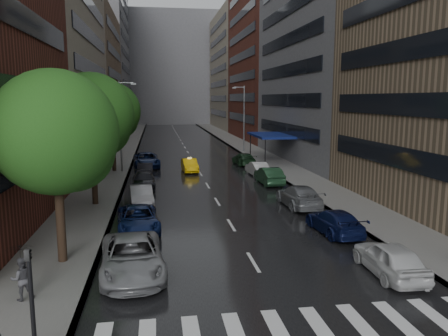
{
  "coord_description": "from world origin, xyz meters",
  "views": [
    {
      "loc": [
        -4.25,
        -14.67,
        7.44
      ],
      "look_at": [
        0.0,
        12.78,
        3.0
      ],
      "focal_mm": 35.0,
      "sensor_mm": 36.0,
      "label": 1
    }
  ],
  "objects": [
    {
      "name": "taxi",
      "position": [
        -0.98,
        29.41,
        0.67
      ],
      "size": [
        1.63,
        4.14,
        1.34
      ],
      "primitive_type": "imported",
      "rotation": [
        0.0,
        0.0,
        0.05
      ],
      "color": "yellow",
      "rests_on": "ground"
    },
    {
      "name": "buildings_left",
      "position": [
        -15.0,
        58.79,
        15.99
      ],
      "size": [
        8.0,
        108.0,
        38.0
      ],
      "color": "maroon",
      "rests_on": "ground"
    },
    {
      "name": "building_far",
      "position": [
        0.0,
        118.0,
        16.0
      ],
      "size": [
        40.0,
        14.0,
        32.0
      ],
      "primitive_type": "cube",
      "color": "slate",
      "rests_on": "ground"
    },
    {
      "name": "crosswalk",
      "position": [
        0.2,
        -2.0,
        0.01
      ],
      "size": [
        13.15,
        2.8,
        0.01
      ],
      "color": "silver",
      "rests_on": "ground"
    },
    {
      "name": "ground",
      "position": [
        0.0,
        0.0,
        0.0
      ],
      "size": [
        220.0,
        220.0,
        0.0
      ],
      "primitive_type": "plane",
      "color": "gray",
      "rests_on": "ground"
    },
    {
      "name": "parked_cars_left",
      "position": [
        -5.4,
        17.99,
        0.74
      ],
      "size": [
        3.14,
        35.66,
        1.6
      ],
      "color": "gray",
      "rests_on": "ground"
    },
    {
      "name": "buildings_right",
      "position": [
        15.0,
        56.7,
        15.03
      ],
      "size": [
        8.05,
        109.1,
        36.0
      ],
      "color": "#937A5B",
      "rests_on": "ground"
    },
    {
      "name": "awning",
      "position": [
        8.98,
        35.0,
        3.13
      ],
      "size": [
        4.0,
        8.0,
        3.12
      ],
      "color": "navy",
      "rests_on": "sidewalk_right"
    },
    {
      "name": "street_lamp_right",
      "position": [
        7.72,
        45.0,
        4.89
      ],
      "size": [
        1.74,
        0.22,
        9.0
      ],
      "color": "gray",
      "rests_on": "sidewalk_right"
    },
    {
      "name": "sidewalk_left",
      "position": [
        -9.0,
        50.0,
        0.07
      ],
      "size": [
        4.0,
        140.0,
        0.15
      ],
      "primitive_type": "cube",
      "color": "gray",
      "rests_on": "ground"
    },
    {
      "name": "tree_far",
      "position": [
        -8.6,
        30.48,
        6.19
      ],
      "size": [
        5.67,
        5.67,
        9.04
      ],
      "color": "#382619",
      "rests_on": "ground"
    },
    {
      "name": "tree_mid",
      "position": [
        -8.6,
        16.14,
        6.3
      ],
      "size": [
        5.78,
        5.78,
        9.21
      ],
      "color": "#382619",
      "rests_on": "ground"
    },
    {
      "name": "parked_cars_right",
      "position": [
        5.4,
        16.78,
        0.72
      ],
      "size": [
        2.21,
        35.96,
        1.52
      ],
      "color": "silver",
      "rests_on": "ground"
    },
    {
      "name": "street_lamp_left",
      "position": [
        -7.72,
        30.0,
        4.89
      ],
      "size": [
        1.74,
        0.22,
        9.0
      ],
      "color": "gray",
      "rests_on": "sidewalk_left"
    },
    {
      "name": "tree_near",
      "position": [
        -8.6,
        5.14,
        5.97
      ],
      "size": [
        5.47,
        5.47,
        8.73
      ],
      "color": "#382619",
      "rests_on": "ground"
    },
    {
      "name": "road",
      "position": [
        0.0,
        50.0,
        0.01
      ],
      "size": [
        14.0,
        140.0,
        0.01
      ],
      "primitive_type": "cube",
      "color": "black",
      "rests_on": "ground"
    },
    {
      "name": "traffic_light",
      "position": [
        -7.6,
        -3.28,
        2.23
      ],
      "size": [
        0.18,
        0.15,
        3.45
      ],
      "color": "black",
      "rests_on": "sidewalk_left"
    },
    {
      "name": "ped_black_umbrella",
      "position": [
        -9.23,
        1.31,
        1.39
      ],
      "size": [
        0.96,
        0.98,
        2.09
      ],
      "color": "#47474B",
      "rests_on": "sidewalk_left"
    },
    {
      "name": "sidewalk_right",
      "position": [
        9.0,
        50.0,
        0.07
      ],
      "size": [
        4.0,
        140.0,
        0.15
      ],
      "primitive_type": "cube",
      "color": "gray",
      "rests_on": "ground"
    }
  ]
}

